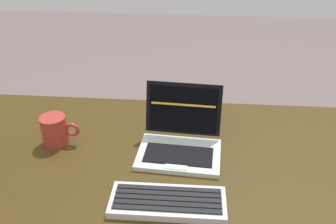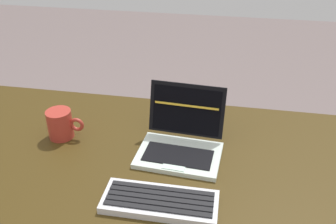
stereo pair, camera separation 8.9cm
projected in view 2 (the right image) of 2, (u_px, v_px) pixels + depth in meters
desk at (146, 180)px, 1.15m from camera, size 1.44×0.78×0.71m
laptop_front at (181, 141)px, 1.14m from camera, size 0.26×0.23×0.19m
external_keyboard at (160, 202)px, 0.95m from camera, size 0.30×0.12×0.02m
coffee_mug at (61, 124)px, 1.20m from camera, size 0.12×0.08×0.10m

